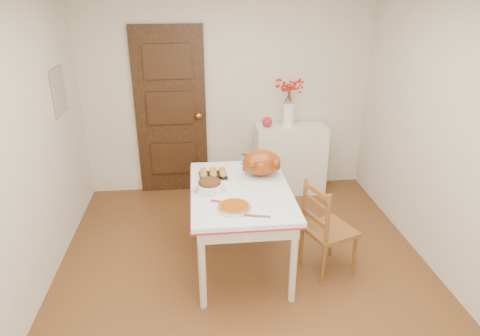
{
  "coord_description": "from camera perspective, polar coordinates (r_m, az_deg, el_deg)",
  "views": [
    {
      "loc": [
        -0.39,
        -3.1,
        2.45
      ],
      "look_at": [
        -0.03,
        0.33,
        0.97
      ],
      "focal_mm": 31.74,
      "sensor_mm": 36.0,
      "label": 1
    }
  ],
  "objects": [
    {
      "name": "berry_vase",
      "position": [
        5.16,
        6.58,
        8.74
      ],
      "size": [
        0.31,
        0.31,
        0.59
      ],
      "primitive_type": null,
      "color": "white",
      "rests_on": "sideboard"
    },
    {
      "name": "wall_right",
      "position": [
        3.95,
        27.18,
        2.96
      ],
      "size": [
        0.0,
        4.0,
        2.5
      ],
      "primitive_type": "cube",
      "color": "beige",
      "rests_on": "ground"
    },
    {
      "name": "photo_board",
      "position": [
        4.6,
        -23.17,
        9.51
      ],
      "size": [
        0.03,
        0.35,
        0.45
      ],
      "primitive_type": "cube",
      "color": "#C3B899",
      "rests_on": "ground"
    },
    {
      "name": "floor",
      "position": [
        3.97,
        0.94,
        -14.85
      ],
      "size": [
        3.5,
        4.0,
        0.0
      ],
      "primitive_type": "cube",
      "color": "brown",
      "rests_on": "ground"
    },
    {
      "name": "pie_server",
      "position": [
        3.34,
        2.42,
        -6.47
      ],
      "size": [
        0.21,
        0.1,
        0.01
      ],
      "primitive_type": null,
      "rotation": [
        0.0,
        0.0,
        -0.22
      ],
      "color": "silver",
      "rests_on": "kitchen_table"
    },
    {
      "name": "turkey_platter",
      "position": [
        3.96,
        2.92,
        0.53
      ],
      "size": [
        0.48,
        0.42,
        0.26
      ],
      "primitive_type": null,
      "rotation": [
        0.0,
        0.0,
        0.24
      ],
      "color": "#963C0B",
      "rests_on": "kitchen_table"
    },
    {
      "name": "drinking_glass",
      "position": [
        4.28,
        0.57,
        1.16
      ],
      "size": [
        0.08,
        0.08,
        0.11
      ],
      "primitive_type": "cylinder",
      "rotation": [
        0.0,
        0.0,
        0.32
      ],
      "color": "white",
      "rests_on": "kitchen_table"
    },
    {
      "name": "carving_knife",
      "position": [
        3.54,
        -1.89,
        -4.65
      ],
      "size": [
        0.27,
        0.16,
        0.01
      ],
      "primitive_type": null,
      "rotation": [
        0.0,
        0.0,
        -0.4
      ],
      "color": "silver",
      "rests_on": "kitchen_table"
    },
    {
      "name": "pumpkin_pie",
      "position": [
        3.43,
        -0.77,
        -5.22
      ],
      "size": [
        0.29,
        0.29,
        0.06
      ],
      "primitive_type": "cylinder",
      "rotation": [
        0.0,
        0.0,
        0.08
      ],
      "color": "#9C3E05",
      "rests_on": "kitchen_table"
    },
    {
      "name": "sideboard",
      "position": [
        5.4,
        6.73,
        1.21
      ],
      "size": [
        0.87,
        0.39,
        0.87
      ],
      "primitive_type": "cube",
      "color": "white",
      "rests_on": "floor"
    },
    {
      "name": "stuffing_dish",
      "position": [
        3.72,
        -4.1,
        -2.33
      ],
      "size": [
        0.36,
        0.33,
        0.12
      ],
      "primitive_type": null,
      "rotation": [
        0.0,
        0.0,
        -0.38
      ],
      "color": "#4F3117",
      "rests_on": "kitchen_table"
    },
    {
      "name": "shaker_pair",
      "position": [
        4.24,
        3.82,
        0.73
      ],
      "size": [
        0.09,
        0.05,
        0.08
      ],
      "primitive_type": null,
      "rotation": [
        0.0,
        0.0,
        -0.19
      ],
      "color": "white",
      "rests_on": "kitchen_table"
    },
    {
      "name": "wall_left",
      "position": [
        3.59,
        -27.87,
        0.91
      ],
      "size": [
        0.0,
        4.0,
        2.5
      ],
      "primitive_type": "cube",
      "color": "beige",
      "rests_on": "ground"
    },
    {
      "name": "wall_back",
      "position": [
        5.25,
        -1.65,
        10.06
      ],
      "size": [
        3.5,
        0.0,
        2.5
      ],
      "primitive_type": "cube",
      "color": "beige",
      "rests_on": "ground"
    },
    {
      "name": "chair_oak",
      "position": [
        3.93,
        11.95,
        -7.89
      ],
      "size": [
        0.51,
        0.51,
        0.9
      ],
      "primitive_type": null,
      "rotation": [
        0.0,
        0.0,
        1.92
      ],
      "color": "brown",
      "rests_on": "floor"
    },
    {
      "name": "kitchen_table",
      "position": [
        3.97,
        0.08,
        -7.91
      ],
      "size": [
        0.9,
        1.32,
        0.79
      ],
      "primitive_type": null,
      "color": "white",
      "rests_on": "floor"
    },
    {
      "name": "rolls_tray",
      "position": [
        4.01,
        -3.63,
        -0.7
      ],
      "size": [
        0.27,
        0.22,
        0.07
      ],
      "primitive_type": null,
      "rotation": [
        0.0,
        0.0,
        0.05
      ],
      "color": "#B47C2E",
      "rests_on": "kitchen_table"
    },
    {
      "name": "apple",
      "position": [
        5.18,
        3.67,
        6.19
      ],
      "size": [
        0.12,
        0.12,
        0.12
      ],
      "primitive_type": "sphere",
      "color": "#B41D2B",
      "rests_on": "sideboard"
    },
    {
      "name": "door_back",
      "position": [
        5.27,
        -9.27,
        7.35
      ],
      "size": [
        0.85,
        0.06,
        2.06
      ],
      "primitive_type": "cube",
      "color": "black",
      "rests_on": "ground"
    }
  ]
}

